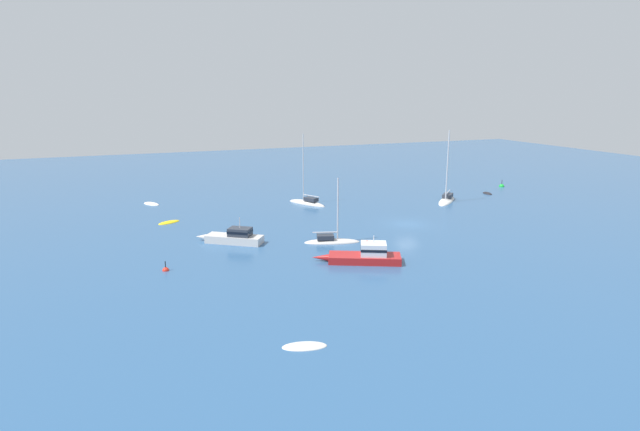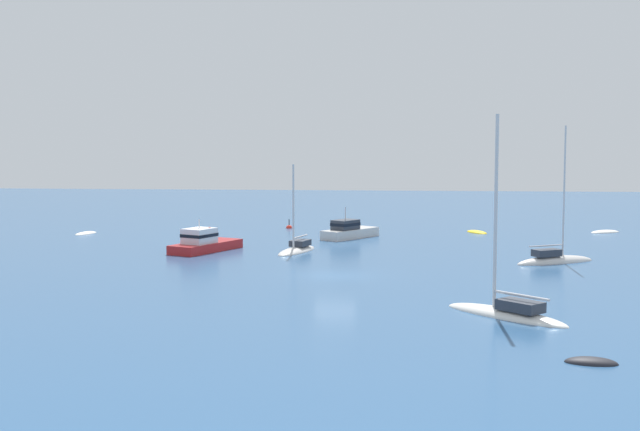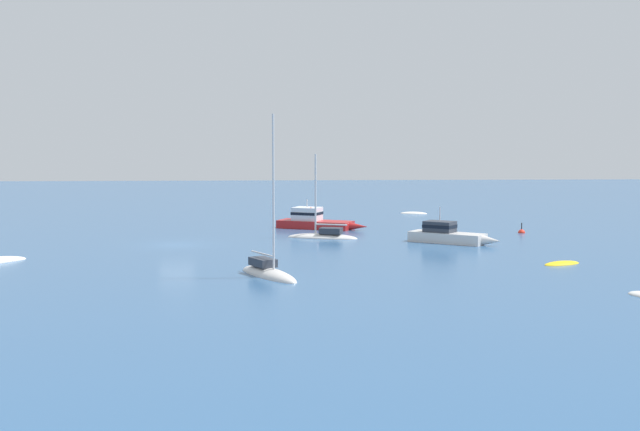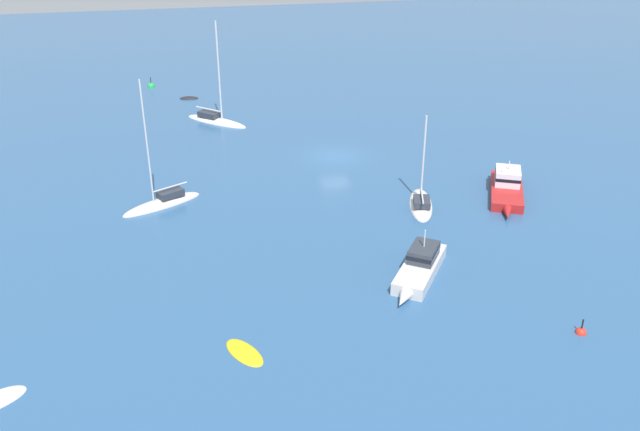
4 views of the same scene
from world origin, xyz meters
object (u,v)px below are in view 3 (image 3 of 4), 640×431
Objects in this scene: skiff at (562,264)px; motor_cruiser_1 at (448,235)px; sailboat at (323,236)px; mooring_buoy at (522,233)px; motor_cruiser at (314,221)px; dinghy at (414,214)px; yacht_1 at (268,274)px.

motor_cruiser_1 is (-5.07, 10.97, 0.61)m from skiff.
motor_cruiser_1 is (9.10, -3.50, 0.48)m from sailboat.
skiff is (14.17, -14.47, -0.13)m from sailboat.
sailboat is 16.55m from mooring_buoy.
sailboat is 6.89m from motor_cruiser.
motor_cruiser_1 is (-1.08, -23.30, 0.61)m from dinghy.
sailboat is 0.89× the size of motor_cruiser.
yacht_1 is (-14.39, -37.91, 0.13)m from dinghy.
dinghy is at bearing -110.55° from skiff.
sailboat is at bearing -170.98° from mooring_buoy.
motor_cruiser_1 is at bearing -139.95° from mooring_buoy.
yacht_1 reaches higher than motor_cruiser_1.
motor_cruiser is 6.91× the size of mooring_buoy.
dinghy is 23.33m from motor_cruiser_1.
yacht_1 is at bearing -96.77° from motor_cruiser_1.
motor_cruiser reaches higher than mooring_buoy.
mooring_buoy is (7.25, 6.09, -0.60)m from motor_cruiser_1.
motor_cruiser_1 reaches higher than motor_cruiser.
motor_cruiser_1 reaches higher than dinghy.
sailboat is 9.76m from motor_cruiser_1.
sailboat is at bearing -72.79° from skiff.
sailboat is 2.33× the size of skiff.
dinghy is 0.45× the size of motor_cruiser_1.
skiff is (14.55, -21.33, -0.65)m from motor_cruiser.
yacht_1 is at bearing 94.34° from sailboat.
skiff is at bearing 73.30° from yacht_1.
motor_cruiser_1 is at bearing 109.76° from yacht_1.
dinghy is at bearing 131.29° from yacht_1.
yacht_1 is 29.18m from mooring_buoy.
dinghy reaches higher than skiff.
skiff is 18.74m from yacht_1.
motor_cruiser_1 reaches higher than skiff.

